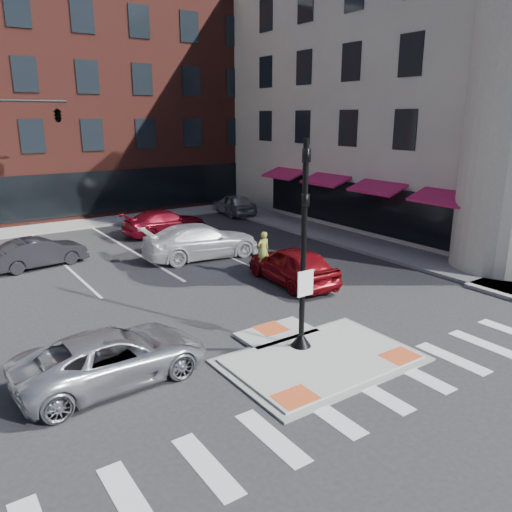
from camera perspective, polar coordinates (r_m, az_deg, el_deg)
ground at (r=14.82m, az=6.15°, el=-11.13°), size 120.00×120.00×0.00m
refuge_island at (r=14.63m, az=6.82°, el=-11.31°), size 5.40×4.65×0.13m
sidewalk_e at (r=28.69m, az=9.62°, el=2.20°), size 3.00×24.00×0.15m
sidewalk_n at (r=34.67m, az=-14.12°, el=4.27°), size 26.00×3.00×0.15m
building_n at (r=43.56m, az=-19.70°, el=16.33°), size 24.40×18.40×15.50m
building_e at (r=37.12m, az=21.10°, el=16.84°), size 21.90×23.90×17.70m
building_far_right at (r=66.36m, az=-19.64°, el=14.26°), size 12.00×12.00×12.00m
signal_pole at (r=14.21m, az=5.39°, el=-2.03°), size 0.60×0.60×5.98m
mast_arm_signal at (r=28.44m, az=-24.57°, el=13.42°), size 6.10×2.24×8.00m
silver_suv at (r=13.62m, az=-16.03°, el=-11.01°), size 5.04×2.52×1.37m
red_sedan at (r=20.51m, az=4.18°, el=-0.99°), size 2.17×4.75×1.58m
white_pickup at (r=24.31m, az=-6.23°, el=1.72°), size 5.91×2.86×1.66m
bg_car_dark at (r=24.79m, az=-23.50°, el=0.39°), size 4.25×1.99×1.35m
bg_car_silver at (r=34.97m, az=-2.55°, el=5.94°), size 2.22×4.50×1.47m
bg_car_red at (r=29.39m, az=-10.30°, el=3.78°), size 5.07×2.32×1.44m
cyclist at (r=21.13m, az=0.84°, el=-0.75°), size 0.58×1.57×2.03m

